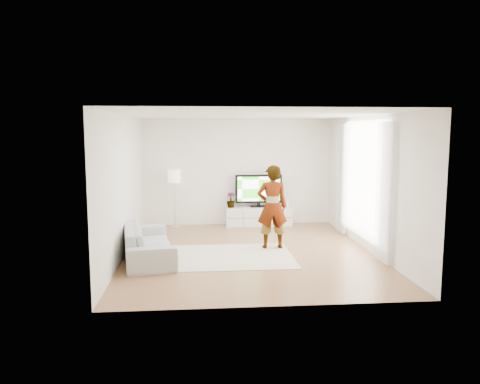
{
  "coord_description": "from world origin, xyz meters",
  "views": [
    {
      "loc": [
        -1.02,
        -9.31,
        2.47
      ],
      "look_at": [
        -0.15,
        0.4,
        1.2
      ],
      "focal_mm": 35.0,
      "sensor_mm": 36.0,
      "label": 1
    }
  ],
  "objects": [
    {
      "name": "curtain_near",
      "position": [
        2.4,
        -1.0,
        1.35
      ],
      "size": [
        0.04,
        0.7,
        2.6
      ],
      "primitive_type": "cube",
      "color": "white",
      "rests_on": "floor"
    },
    {
      "name": "curtain_far",
      "position": [
        2.4,
        1.6,
        1.35
      ],
      "size": [
        0.04,
        0.7,
        2.6
      ],
      "primitive_type": "cube",
      "color": "white",
      "rests_on": "floor"
    },
    {
      "name": "wall_back",
      "position": [
        0.0,
        3.0,
        1.4
      ],
      "size": [
        5.0,
        0.02,
        2.8
      ],
      "primitive_type": "cube",
      "color": "white",
      "rests_on": "floor"
    },
    {
      "name": "player",
      "position": [
        0.52,
        0.3,
        0.9
      ],
      "size": [
        0.64,
        0.42,
        1.76
      ],
      "primitive_type": "imported",
      "rotation": [
        0.0,
        0.0,
        3.14
      ],
      "color": "#334772",
      "rests_on": "rug"
    },
    {
      "name": "wall_left",
      "position": [
        -2.5,
        0.0,
        1.4
      ],
      "size": [
        0.02,
        6.0,
        2.8
      ],
      "primitive_type": "cube",
      "color": "white",
      "rests_on": "floor"
    },
    {
      "name": "ceiling",
      "position": [
        0.0,
        0.0,
        2.8
      ],
      "size": [
        6.0,
        6.0,
        0.0
      ],
      "primitive_type": "plane",
      "color": "white",
      "rests_on": "wall_back"
    },
    {
      "name": "sofa",
      "position": [
        -2.01,
        -0.29,
        0.33
      ],
      "size": [
        1.25,
        2.37,
        0.66
      ],
      "primitive_type": "imported",
      "rotation": [
        0.0,
        0.0,
        1.74
      ],
      "color": "#ABABA6",
      "rests_on": "floor"
    },
    {
      "name": "media_console",
      "position": [
        0.55,
        2.76,
        0.24
      ],
      "size": [
        1.74,
        0.49,
        0.49
      ],
      "color": "silver",
      "rests_on": "floor"
    },
    {
      "name": "game_console",
      "position": [
        1.31,
        2.76,
        0.6
      ],
      "size": [
        0.06,
        0.17,
        0.23
      ],
      "rotation": [
        0.0,
        0.0,
        0.02
      ],
      "color": "white",
      "rests_on": "media_console"
    },
    {
      "name": "rug",
      "position": [
        -0.54,
        -0.3,
        0.01
      ],
      "size": [
        2.71,
        1.95,
        0.01
      ],
      "primitive_type": "cube",
      "rotation": [
        0.0,
        0.0,
        -0.0
      ],
      "color": "beige",
      "rests_on": "floor"
    },
    {
      "name": "television",
      "position": [
        0.55,
        2.79,
        0.95
      ],
      "size": [
        1.23,
        0.24,
        0.86
      ],
      "color": "black",
      "rests_on": "media_console"
    },
    {
      "name": "window",
      "position": [
        2.48,
        0.3,
        1.45
      ],
      "size": [
        0.01,
        2.6,
        2.5
      ],
      "primitive_type": "cube",
      "color": "white",
      "rests_on": "wall_right"
    },
    {
      "name": "wall_front",
      "position": [
        0.0,
        -3.0,
        1.4
      ],
      "size": [
        5.0,
        0.02,
        2.8
      ],
      "primitive_type": "cube",
      "color": "white",
      "rests_on": "floor"
    },
    {
      "name": "potted_plant",
      "position": [
        -0.19,
        2.77,
        0.69
      ],
      "size": [
        0.25,
        0.25,
        0.4
      ],
      "primitive_type": "imported",
      "rotation": [
        0.0,
        0.0,
        -0.12
      ],
      "color": "#3F7238",
      "rests_on": "media_console"
    },
    {
      "name": "floor_lamp",
      "position": [
        -1.64,
        2.7,
        1.27
      ],
      "size": [
        0.33,
        0.33,
        1.49
      ],
      "color": "silver",
      "rests_on": "floor"
    },
    {
      "name": "wall_right",
      "position": [
        2.5,
        0.0,
        1.4
      ],
      "size": [
        0.02,
        6.0,
        2.8
      ],
      "primitive_type": "cube",
      "color": "white",
      "rests_on": "floor"
    },
    {
      "name": "floor",
      "position": [
        0.0,
        0.0,
        0.0
      ],
      "size": [
        6.0,
        6.0,
        0.0
      ],
      "primitive_type": "plane",
      "color": "#A4734A",
      "rests_on": "ground"
    }
  ]
}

